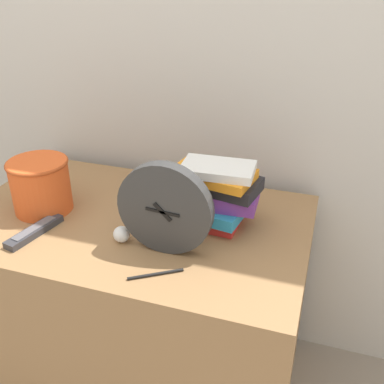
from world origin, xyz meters
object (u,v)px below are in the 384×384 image
Objects in this scene: crumpled_paper_ball at (122,234)px; book_stack at (216,193)px; desk_clock at (165,209)px; pen at (156,274)px; basket at (40,184)px; tv_remote at (35,231)px.

book_stack is at bearing 39.01° from crumpled_paper_ball.
desk_clock reaches higher than book_stack.
book_stack is 0.32m from pen.
basket is 1.50× the size of pen.
pen is (0.47, -0.20, -0.09)m from basket.
basket is at bearing 156.56° from pen.
desk_clock is 1.39× the size of basket.
desk_clock reaches higher than basket.
tv_remote is 4.18× the size of crumpled_paper_ball.
book_stack is 0.30m from crumpled_paper_ball.
desk_clock reaches higher than crumpled_paper_ball.
basket is 0.17m from tv_remote.
crumpled_paper_ball is at bearing -15.69° from basket.
desk_clock is 1.33× the size of tv_remote.
desk_clock is 0.17m from pen.
book_stack is 1.35× the size of tv_remote.
book_stack reaches higher than pen.
book_stack reaches higher than basket.
basket is 0.51m from pen.
basket is (-0.45, 0.09, -0.04)m from desk_clock.
tv_remote is 0.26m from crumpled_paper_ball.
pen is at bearing -104.22° from book_stack.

